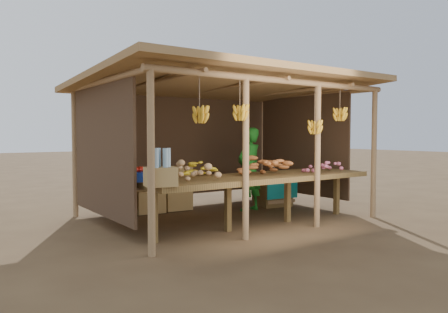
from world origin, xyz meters
TOP-DOWN VIEW (x-y plane):
  - ground at (0.00, 0.00)m, footprint 60.00×60.00m
  - stall_structure at (-0.02, -0.07)m, footprint 4.70×3.50m
  - counter at (0.00, -0.95)m, footprint 3.90×1.05m
  - potato_heap at (-1.35, -0.96)m, footprint 1.05×0.81m
  - sweet_potato_heap at (0.17, -0.96)m, footprint 1.02×0.67m
  - onion_heap at (1.22, -1.13)m, footprint 0.78×0.58m
  - banana_pile at (-0.83, -0.55)m, footprint 0.55×0.36m
  - tomato_basin at (-1.90, -0.64)m, footprint 0.37×0.37m
  - bottle_box at (-1.90, -1.34)m, footprint 0.43×0.37m
  - vendor at (0.75, 0.24)m, footprint 0.64×0.49m
  - tarp_crate at (1.48, 0.41)m, footprint 0.78×0.70m
  - carton_stack at (-0.56, 1.03)m, footprint 1.12×0.48m
  - burlap_sacks at (-1.26, 1.20)m, footprint 0.78×0.41m

SIDE VIEW (x-z plane):
  - ground at x=0.00m, z-range 0.00..0.00m
  - burlap_sacks at x=-1.26m, z-range -0.04..0.52m
  - tarp_crate at x=1.48m, z-range -0.07..0.76m
  - carton_stack at x=-0.56m, z-range -0.05..0.76m
  - counter at x=0.00m, z-range 0.34..1.14m
  - vendor at x=0.75m, z-range 0.00..1.56m
  - tomato_basin at x=-1.90m, z-range 0.78..0.98m
  - banana_pile at x=-0.83m, z-range 0.80..1.14m
  - onion_heap at x=1.22m, z-range 0.80..1.15m
  - sweet_potato_heap at x=0.17m, z-range 0.80..1.16m
  - bottle_box at x=-1.90m, z-range 0.74..1.21m
  - potato_heap at x=-1.35m, z-range 0.80..1.16m
  - stall_structure at x=-0.02m, z-range 0.70..3.13m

